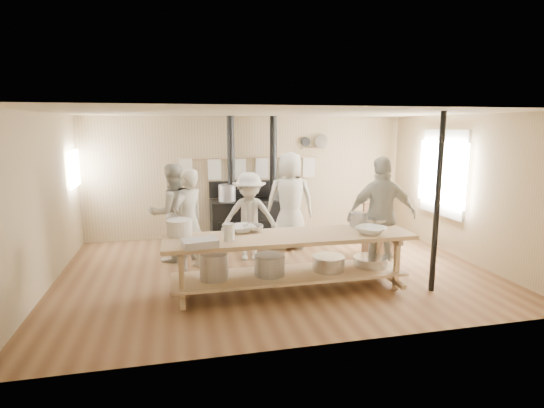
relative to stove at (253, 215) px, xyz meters
name	(u,v)px	position (x,y,z in m)	size (l,w,h in m)	color
ground	(276,271)	(0.01, -2.12, -0.52)	(7.00, 7.00, 0.00)	brown
room_shell	(276,175)	(0.01, -2.12, 1.10)	(7.00, 7.00, 7.00)	tan
window_right	(444,173)	(3.48, -1.52, 0.98)	(0.09, 1.50, 1.65)	beige
left_opening	(74,169)	(-3.44, -0.12, 1.08)	(0.00, 0.90, 0.90)	white
stove	(253,215)	(0.00, 0.00, 0.00)	(1.90, 0.75, 2.60)	black
towel_rail	(250,165)	(0.01, 0.28, 1.04)	(3.00, 0.04, 0.47)	tan
back_wall_shelf	(315,144)	(1.47, 0.32, 1.48)	(0.63, 0.14, 0.32)	tan
prep_table	(289,257)	(0.00, -3.02, 0.00)	(3.60, 0.90, 0.85)	tan
support_post	(437,204)	(2.06, -3.47, 0.78)	(0.08, 0.08, 2.60)	black
cook_far_left	(188,220)	(-1.39, -1.75, 0.33)	(0.62, 0.41, 1.71)	#B9B6A4
cook_left	(173,213)	(-1.65, -1.17, 0.36)	(0.85, 0.66, 1.75)	#B9B6A4
cook_center	(290,201)	(0.58, -0.87, 0.43)	(0.93, 0.61, 1.91)	#B9B6A4
cook_right	(382,216)	(1.65, -2.61, 0.44)	(1.13, 0.47, 1.92)	#B9B6A4
cook_by_window	(249,217)	(-0.31, -1.39, 0.27)	(1.03, 0.59, 1.59)	#B9B6A4
chair	(379,240)	(2.07, -1.74, -0.22)	(0.60, 0.60, 1.00)	brown
bowl_white_a	(241,229)	(-0.65, -2.69, 0.38)	(0.40, 0.40, 0.10)	white
bowl_steel_a	(253,228)	(-0.47, -2.69, 0.38)	(0.30, 0.30, 0.09)	silver
bowl_white_b	(371,230)	(1.18, -3.21, 0.38)	(0.42, 0.42, 0.10)	white
bowl_steel_b	(378,221)	(1.56, -2.69, 0.38)	(0.30, 0.30, 0.10)	silver
roasting_pan	(200,243)	(-1.30, -3.35, 0.38)	(0.44, 0.30, 0.10)	#B2B2B7
mixing_bowl_large	(362,221)	(1.28, -2.69, 0.39)	(0.40, 0.40, 0.13)	silver
bucket_galv	(359,220)	(1.18, -2.76, 0.44)	(0.24, 0.24, 0.22)	gray
deep_bowl_enamel	(180,227)	(-1.54, -2.69, 0.44)	(0.36, 0.36, 0.23)	white
pitcher	(229,232)	(-0.89, -3.14, 0.45)	(0.15, 0.15, 0.24)	white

